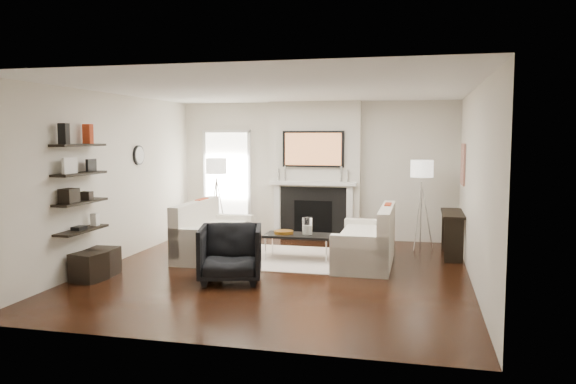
% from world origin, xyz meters
% --- Properties ---
extents(room_envelope, '(6.00, 6.00, 6.00)m').
position_xyz_m(room_envelope, '(0.00, 0.00, 1.35)').
color(room_envelope, black).
rests_on(room_envelope, ground).
extents(chimney_breast, '(1.80, 0.25, 2.70)m').
position_xyz_m(chimney_breast, '(0.00, 2.88, 1.35)').
color(chimney_breast, silver).
rests_on(chimney_breast, floor).
extents(fireplace_surround, '(1.30, 0.02, 1.04)m').
position_xyz_m(fireplace_surround, '(0.00, 2.74, 0.52)').
color(fireplace_surround, black).
rests_on(fireplace_surround, floor).
extents(firebox, '(0.75, 0.02, 0.65)m').
position_xyz_m(firebox, '(0.00, 2.73, 0.45)').
color(firebox, black).
rests_on(firebox, floor).
extents(mantel_pilaster_l, '(0.12, 0.08, 1.10)m').
position_xyz_m(mantel_pilaster_l, '(-0.72, 2.71, 0.55)').
color(mantel_pilaster_l, white).
rests_on(mantel_pilaster_l, floor).
extents(mantel_pilaster_r, '(0.12, 0.08, 1.10)m').
position_xyz_m(mantel_pilaster_r, '(0.72, 2.71, 0.55)').
color(mantel_pilaster_r, white).
rests_on(mantel_pilaster_r, floor).
extents(mantel_shelf, '(1.70, 0.18, 0.07)m').
position_xyz_m(mantel_shelf, '(0.00, 2.69, 1.12)').
color(mantel_shelf, white).
rests_on(mantel_shelf, chimney_breast).
extents(tv_body, '(1.20, 0.06, 0.70)m').
position_xyz_m(tv_body, '(0.00, 2.71, 1.78)').
color(tv_body, black).
rests_on(tv_body, chimney_breast).
extents(tv_screen, '(1.10, 0.00, 0.62)m').
position_xyz_m(tv_screen, '(0.00, 2.68, 1.78)').
color(tv_screen, '#BF723F').
rests_on(tv_screen, tv_body).
extents(candlestick_l_tall, '(0.04, 0.04, 0.30)m').
position_xyz_m(candlestick_l_tall, '(-0.55, 2.70, 1.30)').
color(candlestick_l_tall, silver).
rests_on(candlestick_l_tall, mantel_shelf).
extents(candlestick_l_short, '(0.04, 0.04, 0.24)m').
position_xyz_m(candlestick_l_short, '(-0.68, 2.70, 1.27)').
color(candlestick_l_short, silver).
rests_on(candlestick_l_short, mantel_shelf).
extents(candlestick_r_tall, '(0.04, 0.04, 0.30)m').
position_xyz_m(candlestick_r_tall, '(0.55, 2.70, 1.30)').
color(candlestick_r_tall, silver).
rests_on(candlestick_r_tall, mantel_shelf).
extents(candlestick_r_short, '(0.04, 0.04, 0.24)m').
position_xyz_m(candlestick_r_short, '(0.68, 2.70, 1.27)').
color(candlestick_r_short, silver).
rests_on(candlestick_r_short, mantel_shelf).
extents(hallway_panel, '(0.90, 0.02, 2.10)m').
position_xyz_m(hallway_panel, '(-1.85, 2.98, 1.05)').
color(hallway_panel, white).
rests_on(hallway_panel, floor).
extents(door_trim_l, '(0.06, 0.06, 2.16)m').
position_xyz_m(door_trim_l, '(-2.33, 2.96, 1.05)').
color(door_trim_l, white).
rests_on(door_trim_l, floor).
extents(door_trim_r, '(0.06, 0.06, 2.16)m').
position_xyz_m(door_trim_r, '(-1.37, 2.96, 1.05)').
color(door_trim_r, white).
rests_on(door_trim_r, floor).
extents(door_trim_top, '(1.02, 0.06, 0.06)m').
position_xyz_m(door_trim_top, '(-1.85, 2.96, 2.13)').
color(door_trim_top, white).
rests_on(door_trim_top, wall_back).
extents(rug, '(2.60, 2.00, 0.01)m').
position_xyz_m(rug, '(0.10, 1.00, 0.01)').
color(rug, beige).
rests_on(rug, floor).
extents(loveseat_left_base, '(0.85, 1.80, 0.42)m').
position_xyz_m(loveseat_left_base, '(-1.34, 0.86, 0.21)').
color(loveseat_left_base, silver).
rests_on(loveseat_left_base, floor).
extents(loveseat_left_back, '(0.18, 1.80, 0.80)m').
position_xyz_m(loveseat_left_back, '(-1.68, 0.86, 0.53)').
color(loveseat_left_back, silver).
rests_on(loveseat_left_back, floor).
extents(loveseat_left_arm_n, '(0.85, 0.18, 0.60)m').
position_xyz_m(loveseat_left_arm_n, '(-1.34, 0.05, 0.30)').
color(loveseat_left_arm_n, silver).
rests_on(loveseat_left_arm_n, floor).
extents(loveseat_left_arm_s, '(0.85, 0.18, 0.60)m').
position_xyz_m(loveseat_left_arm_s, '(-1.34, 1.67, 0.30)').
color(loveseat_left_arm_s, silver).
rests_on(loveseat_left_arm_s, floor).
extents(loveseat_left_cushion, '(0.63, 1.44, 0.10)m').
position_xyz_m(loveseat_left_cushion, '(-1.29, 0.86, 0.47)').
color(loveseat_left_cushion, silver).
rests_on(loveseat_left_cushion, loveseat_left_base).
extents(pillow_left_orange, '(0.10, 0.42, 0.42)m').
position_xyz_m(pillow_left_orange, '(-1.68, 1.16, 0.73)').
color(pillow_left_orange, '#B63616').
rests_on(pillow_left_orange, loveseat_left_cushion).
extents(pillow_left_charcoal, '(0.10, 0.40, 0.40)m').
position_xyz_m(pillow_left_charcoal, '(-1.68, 0.56, 0.72)').
color(pillow_left_charcoal, black).
rests_on(pillow_left_charcoal, loveseat_left_cushion).
extents(loveseat_right_base, '(0.85, 1.80, 0.42)m').
position_xyz_m(loveseat_right_base, '(1.19, 0.85, 0.21)').
color(loveseat_right_base, silver).
rests_on(loveseat_right_base, floor).
extents(loveseat_right_back, '(0.18, 1.80, 0.80)m').
position_xyz_m(loveseat_right_back, '(1.53, 0.85, 0.53)').
color(loveseat_right_back, silver).
rests_on(loveseat_right_back, floor).
extents(loveseat_right_arm_n, '(0.85, 0.18, 0.60)m').
position_xyz_m(loveseat_right_arm_n, '(1.19, 0.04, 0.30)').
color(loveseat_right_arm_n, silver).
rests_on(loveseat_right_arm_n, floor).
extents(loveseat_right_arm_s, '(0.85, 0.18, 0.60)m').
position_xyz_m(loveseat_right_arm_s, '(1.19, 1.66, 0.30)').
color(loveseat_right_arm_s, silver).
rests_on(loveseat_right_arm_s, floor).
extents(loveseat_right_cushion, '(0.63, 1.44, 0.10)m').
position_xyz_m(loveseat_right_cushion, '(1.14, 0.85, 0.47)').
color(loveseat_right_cushion, silver).
rests_on(loveseat_right_cushion, loveseat_right_base).
extents(pillow_right_orange, '(0.10, 0.42, 0.42)m').
position_xyz_m(pillow_right_orange, '(1.53, 1.15, 0.73)').
color(pillow_right_orange, '#B63616').
rests_on(pillow_right_orange, loveseat_right_cushion).
extents(pillow_right_charcoal, '(0.10, 0.40, 0.40)m').
position_xyz_m(pillow_right_charcoal, '(1.53, 0.55, 0.72)').
color(pillow_right_charcoal, black).
rests_on(pillow_right_charcoal, loveseat_right_cushion).
extents(coffee_table, '(1.10, 0.55, 0.04)m').
position_xyz_m(coffee_table, '(0.09, 0.94, 0.40)').
color(coffee_table, black).
rests_on(coffee_table, floor).
extents(coffee_leg_nw, '(0.02, 0.02, 0.38)m').
position_xyz_m(coffee_leg_nw, '(-0.41, 0.72, 0.19)').
color(coffee_leg_nw, silver).
rests_on(coffee_leg_nw, floor).
extents(coffee_leg_ne, '(0.02, 0.02, 0.38)m').
position_xyz_m(coffee_leg_ne, '(0.59, 0.72, 0.19)').
color(coffee_leg_ne, silver).
rests_on(coffee_leg_ne, floor).
extents(coffee_leg_sw, '(0.02, 0.02, 0.38)m').
position_xyz_m(coffee_leg_sw, '(-0.41, 1.16, 0.19)').
color(coffee_leg_sw, silver).
rests_on(coffee_leg_sw, floor).
extents(coffee_leg_se, '(0.02, 0.02, 0.38)m').
position_xyz_m(coffee_leg_se, '(0.59, 1.16, 0.19)').
color(coffee_leg_se, silver).
rests_on(coffee_leg_se, floor).
extents(hurricane_glass, '(0.17, 0.17, 0.29)m').
position_xyz_m(hurricane_glass, '(0.24, 0.94, 0.56)').
color(hurricane_glass, white).
rests_on(hurricane_glass, coffee_table).
extents(hurricane_candle, '(0.11, 0.11, 0.16)m').
position_xyz_m(hurricane_candle, '(0.24, 0.94, 0.50)').
color(hurricane_candle, white).
rests_on(hurricane_candle, coffee_table).
extents(copper_bowl, '(0.32, 0.32, 0.05)m').
position_xyz_m(copper_bowl, '(-0.16, 0.94, 0.45)').
color(copper_bowl, '#9F611A').
rests_on(copper_bowl, coffee_table).
extents(armchair, '(1.02, 0.98, 0.87)m').
position_xyz_m(armchair, '(-0.53, -0.64, 0.43)').
color(armchair, black).
rests_on(armchair, floor).
extents(lamp_left_post, '(0.02, 0.02, 1.20)m').
position_xyz_m(lamp_left_post, '(-1.85, 2.34, 0.60)').
color(lamp_left_post, silver).
rests_on(lamp_left_post, floor).
extents(lamp_left_shade, '(0.40, 0.40, 0.30)m').
position_xyz_m(lamp_left_shade, '(-1.85, 2.34, 1.45)').
color(lamp_left_shade, white).
rests_on(lamp_left_shade, lamp_left_post).
extents(lamp_left_leg_a, '(0.25, 0.02, 1.23)m').
position_xyz_m(lamp_left_leg_a, '(-1.74, 2.34, 0.60)').
color(lamp_left_leg_a, silver).
rests_on(lamp_left_leg_a, floor).
extents(lamp_left_leg_b, '(0.14, 0.22, 1.23)m').
position_xyz_m(lamp_left_leg_b, '(-1.91, 2.44, 0.60)').
color(lamp_left_leg_b, silver).
rests_on(lamp_left_leg_b, floor).
extents(lamp_left_leg_c, '(0.14, 0.22, 1.23)m').
position_xyz_m(lamp_left_leg_c, '(-1.91, 2.25, 0.60)').
color(lamp_left_leg_c, silver).
rests_on(lamp_left_leg_c, floor).
extents(lamp_right_post, '(0.02, 0.02, 1.20)m').
position_xyz_m(lamp_right_post, '(2.05, 2.32, 0.60)').
color(lamp_right_post, silver).
rests_on(lamp_right_post, floor).
extents(lamp_right_shade, '(0.40, 0.40, 0.30)m').
position_xyz_m(lamp_right_shade, '(2.05, 2.32, 1.45)').
color(lamp_right_shade, white).
rests_on(lamp_right_shade, lamp_right_post).
extents(lamp_right_leg_a, '(0.25, 0.02, 1.23)m').
position_xyz_m(lamp_right_leg_a, '(2.16, 2.32, 0.60)').
color(lamp_right_leg_a, silver).
rests_on(lamp_right_leg_a, floor).
extents(lamp_right_leg_b, '(0.14, 0.22, 1.23)m').
position_xyz_m(lamp_right_leg_b, '(2.00, 2.41, 0.60)').
color(lamp_right_leg_b, silver).
rests_on(lamp_right_leg_b, floor).
extents(lamp_right_leg_c, '(0.14, 0.22, 1.23)m').
position_xyz_m(lamp_right_leg_c, '(1.99, 2.22, 0.60)').
color(lamp_right_leg_c, silver).
rests_on(lamp_right_leg_c, floor).
extents(console_top, '(0.35, 1.20, 0.04)m').
position_xyz_m(console_top, '(2.57, 1.80, 0.73)').
color(console_top, black).
rests_on(console_top, floor).
extents(console_leg_n, '(0.30, 0.04, 0.71)m').
position_xyz_m(console_leg_n, '(2.57, 1.25, 0.35)').
color(console_leg_n, black).
rests_on(console_leg_n, floor).
extents(console_leg_s, '(0.30, 0.04, 0.71)m').
position_xyz_m(console_leg_s, '(2.57, 2.35, 0.35)').
color(console_leg_s, black).
rests_on(console_leg_s, floor).
extents(wall_art, '(0.03, 0.70, 0.70)m').
position_xyz_m(wall_art, '(2.73, 2.05, 1.55)').
color(wall_art, '#B6705B').
rests_on(wall_art, wall_right).
extents(shelf_bottom, '(0.25, 1.00, 0.03)m').
position_xyz_m(shelf_bottom, '(-2.62, -1.00, 0.70)').
color(shelf_bottom, black).
rests_on(shelf_bottom, wall_left).
extents(shelf_lower, '(0.25, 1.00, 0.04)m').
position_xyz_m(shelf_lower, '(-2.62, -1.00, 1.10)').
color(shelf_lower, black).
rests_on(shelf_lower, wall_left).
extents(shelf_upper, '(0.25, 1.00, 0.04)m').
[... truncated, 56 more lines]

